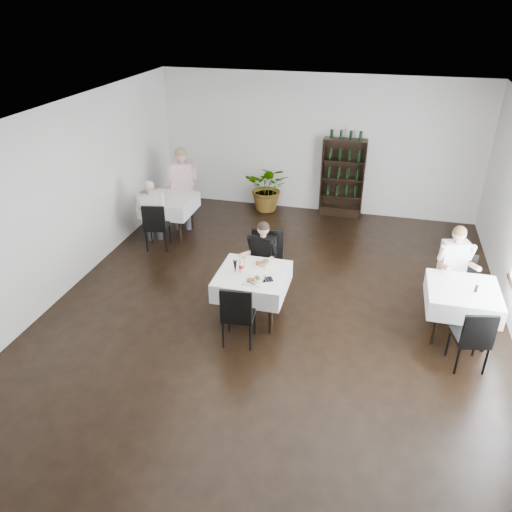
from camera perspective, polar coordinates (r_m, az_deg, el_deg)
The scene contains 23 objects.
room_shell at distance 7.00m, azimuth 1.95°, elevation 2.95°, with size 9.00×9.00×9.00m.
wine_shelf at distance 11.15m, azimuth 9.85°, elevation 8.69°, with size 0.90×0.28×1.75m.
main_table at distance 7.48m, azimuth -0.40°, elevation -2.91°, with size 1.03×1.03×0.77m.
left_table at distance 10.33m, azimuth -9.86°, elevation 5.77°, with size 0.98×0.98×0.77m.
right_table at distance 7.68m, azimuth 22.49°, elevation -4.42°, with size 0.98×0.98×0.77m.
potted_tree at distance 11.37m, azimuth 1.42°, elevation 7.85°, with size 0.98×0.85×1.08m, color #2C5B1F.
main_chair_far at distance 8.01m, azimuth 1.18°, elevation -0.51°, with size 0.57×0.57×1.12m.
main_chair_near at distance 6.93m, azimuth -2.09°, elevation -6.42°, with size 0.47×0.48×0.96m.
left_chair_far at distance 11.04m, azimuth -8.66°, elevation 6.78°, with size 0.51×0.52×0.91m.
left_chair_near at distance 9.71m, azimuth -11.36°, elevation 3.63°, with size 0.51×0.51×0.95m.
right_chair_far at distance 8.40m, azimuth 22.52°, elevation -2.46°, with size 0.46×0.46×0.88m.
right_chair_near at distance 7.09m, azimuth 23.58°, elevation -8.42°, with size 0.51×0.51×0.93m.
diner_main at distance 7.94m, azimuth 0.61°, elevation 0.17°, with size 0.54×0.57×1.30m.
diner_left_far at distance 10.64m, azimuth -8.47°, elevation 8.44°, with size 0.68×0.72×1.64m.
diner_left_near at distance 9.78m, azimuth -11.85°, elevation 5.37°, with size 0.61×0.64×1.37m.
diner_right_far at distance 8.16m, azimuth 21.82°, elevation -0.75°, with size 0.58×0.62×1.40m.
plate_far at distance 7.60m, azimuth 0.72°, elevation -0.88°, with size 0.30×0.30×0.09m.
plate_near at distance 7.17m, azimuth -0.29°, elevation -2.84°, with size 0.28×0.28×0.08m.
pilsner_dark at distance 7.34m, azimuth -2.40°, elevation -1.25°, with size 0.06×0.06×0.27m.
pilsner_lager at distance 7.43m, azimuth -1.39°, elevation -0.83°, with size 0.06×0.06×0.27m.
coke_bottle at distance 7.37m, azimuth -1.71°, elevation -1.10°, with size 0.07×0.07×0.27m.
napkin_cutlery at distance 7.23m, azimuth 1.20°, elevation -2.68°, with size 0.22×0.21×0.02m.
pepper_mill at distance 7.57m, azimuth 23.86°, elevation -3.43°, with size 0.04×0.04×0.10m, color black.
Camera 1 is at (1.33, -6.20, 4.47)m, focal length 35.00 mm.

